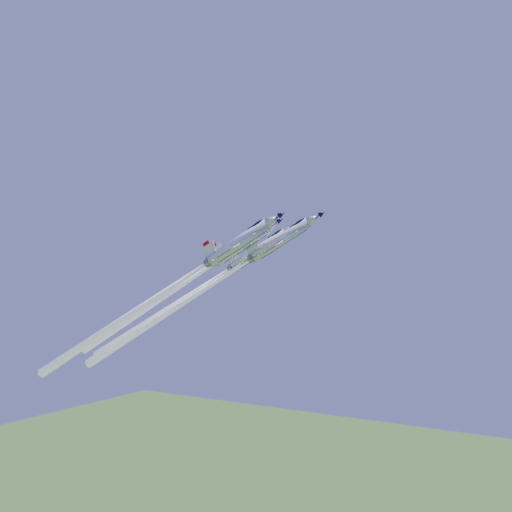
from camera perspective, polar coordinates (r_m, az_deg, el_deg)
The scene contains 4 objects.
jet_lead at distance 118.18m, azimuth -5.52°, elevation -3.53°, with size 47.59×17.42×42.04m.
jet_left at distance 123.25m, azimuth -6.03°, elevation -3.52°, with size 43.87×15.50×38.07m.
jet_right at distance 111.31m, azimuth -9.92°, elevation -4.06°, with size 47.31×17.29×41.76m.
jet_slot at distance 119.74m, azimuth -7.61°, elevation -3.00°, with size 41.78×14.73×36.34m.
Camera 1 is at (56.44, -93.21, 100.11)m, focal length 40.00 mm.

